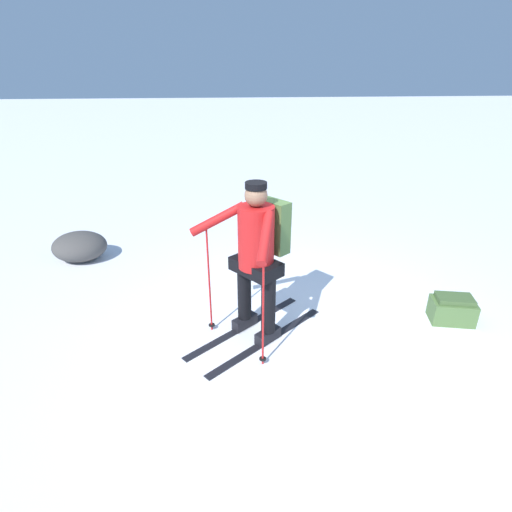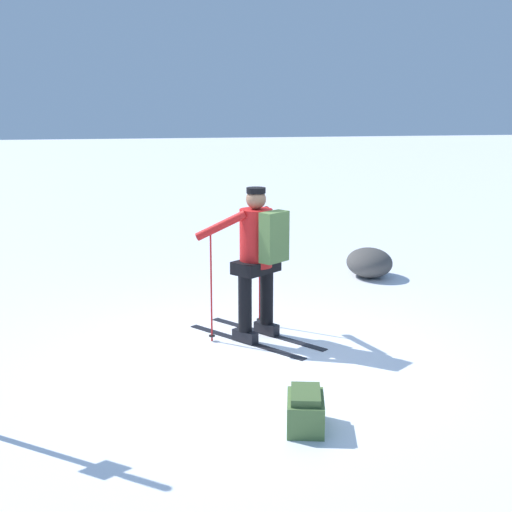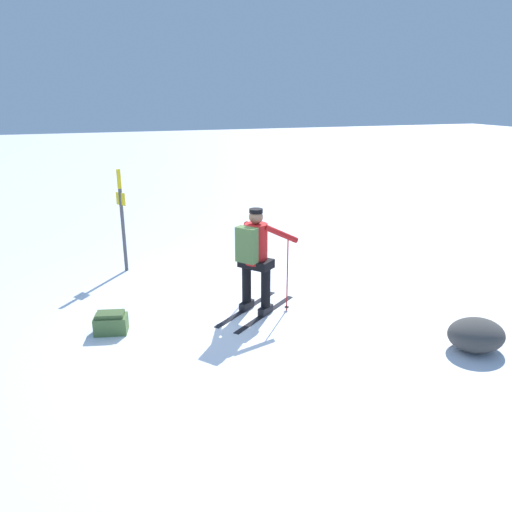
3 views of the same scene
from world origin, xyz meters
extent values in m
plane|color=white|center=(0.00, 0.00, 0.00)|extent=(80.00, 80.00, 0.00)
cube|color=black|center=(0.38, 0.18, 0.01)|extent=(1.36, 1.11, 0.01)
cube|color=black|center=(0.38, 0.18, 0.07)|extent=(0.30, 0.27, 0.12)
cylinder|color=black|center=(0.38, 0.18, 0.48)|extent=(0.15, 0.15, 0.70)
cube|color=black|center=(0.60, -0.11, 0.01)|extent=(1.36, 1.11, 0.01)
cube|color=black|center=(0.60, -0.11, 0.07)|extent=(0.30, 0.27, 0.12)
cylinder|color=black|center=(0.60, -0.11, 0.48)|extent=(0.15, 0.15, 0.70)
cube|color=black|center=(0.49, 0.03, 0.83)|extent=(0.56, 0.59, 0.14)
cylinder|color=red|center=(0.49, 0.03, 1.15)|extent=(0.36, 0.36, 0.64)
sphere|color=#8C664C|center=(0.49, 0.03, 1.58)|extent=(0.22, 0.22, 0.22)
cylinder|color=black|center=(0.49, 0.03, 1.67)|extent=(0.21, 0.21, 0.06)
cube|color=#4C6B38|center=(0.29, -0.13, 1.20)|extent=(0.33, 0.35, 0.54)
cylinder|color=red|center=(0.48, 0.54, 0.63)|extent=(0.02, 0.02, 1.25)
cylinder|color=black|center=(0.48, 0.54, 0.06)|extent=(0.07, 0.07, 0.01)
cylinder|color=red|center=(0.45, 0.42, 1.31)|extent=(0.22, 0.57, 0.34)
cylinder|color=red|center=(0.97, -0.09, 0.63)|extent=(0.02, 0.02, 1.25)
cylinder|color=black|center=(0.97, -0.09, 0.06)|extent=(0.07, 0.07, 0.01)
cylinder|color=red|center=(0.86, -0.10, 1.31)|extent=(0.57, 0.10, 0.34)
cube|color=#4C6B38|center=(-1.78, 0.02, 0.13)|extent=(0.52, 0.40, 0.26)
cube|color=#415B2F|center=(-1.78, 0.02, 0.29)|extent=(0.44, 0.32, 0.06)
ellipsoid|color=#474442|center=(2.95, -2.13, 0.22)|extent=(0.80, 0.68, 0.44)
camera|label=1|loc=(0.87, 3.64, 2.65)|focal=28.00mm
camera|label=2|loc=(-7.03, 1.35, 2.66)|focal=50.00mm
camera|label=3|loc=(-1.91, -6.98, 3.39)|focal=35.00mm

